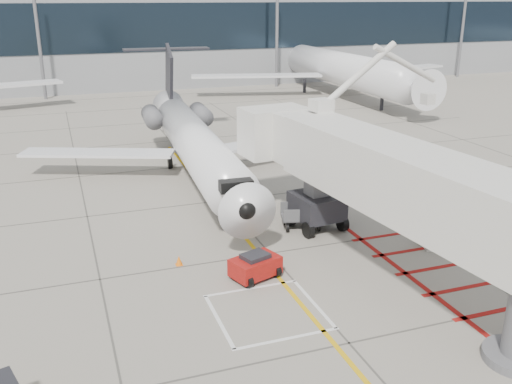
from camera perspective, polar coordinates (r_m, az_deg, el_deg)
name	(u,v)px	position (r m, az deg, el deg)	size (l,w,h in m)	color
ground_plane	(304,292)	(24.45, 4.78, -9.90)	(260.00, 260.00, 0.00)	gray
regional_jet	(202,129)	(35.97, -5.42, 6.29)	(23.77, 29.97, 7.86)	white
jet_bridge	(397,192)	(24.71, 13.94, 0.01)	(9.44, 19.93, 7.97)	silver
pushback_tug	(255,265)	(25.20, -0.07, -7.34)	(2.10, 1.31, 1.22)	#A2130F
baggage_cart	(302,216)	(30.53, 4.59, -2.43)	(2.12, 1.34, 1.34)	#4F5054
ground_power_unit	(445,230)	(29.72, 18.39, -3.59)	(2.19, 1.28, 1.73)	beige
cone_nose	(179,260)	(26.75, -7.71, -6.80)	(0.32, 0.32, 0.45)	orange
cone_side	(238,232)	(29.59, -1.81, -4.03)	(0.32, 0.32, 0.44)	orange
terminal_building	(178,29)	(91.55, -7.81, 15.84)	(180.00, 28.00, 14.00)	gray
terminal_glass_band	(200,27)	(77.83, -5.58, 16.13)	(180.00, 0.10, 6.00)	black
bg_aircraft_c	(334,46)	(73.74, 7.81, 14.28)	(35.62, 39.57, 11.87)	silver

